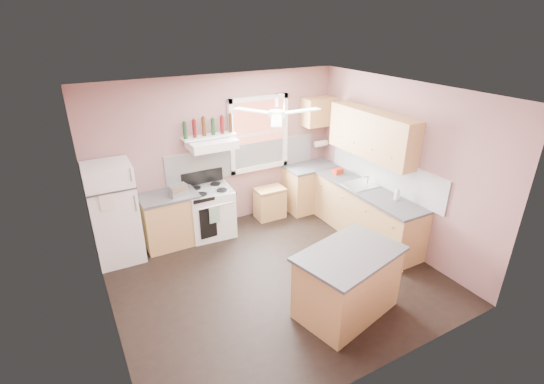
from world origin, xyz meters
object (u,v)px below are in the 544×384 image
refrigerator (114,213)px  island (347,284)px  cart (270,204)px  stove (210,212)px  toaster (178,190)px

refrigerator → island: refrigerator is taller
island → cart: bearing=68.6°
refrigerator → cart: bearing=3.1°
refrigerator → cart: 2.80m
refrigerator → stove: refrigerator is taller
island → toaster: bearing=103.6°
toaster → cart: 1.89m
stove → cart: stove is taller
toaster → island: 3.04m
refrigerator → island: 3.61m
refrigerator → island: (2.35, -2.72, -0.37)m
refrigerator → toaster: (1.00, -0.06, 0.19)m
stove → island: size_ratio=0.69×
cart → refrigerator: bearing=-177.5°
cart → island: (-0.40, -2.79, 0.16)m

